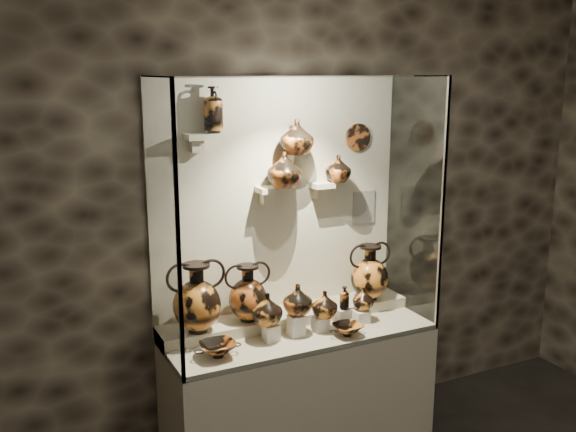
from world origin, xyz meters
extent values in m
cube|color=black|center=(0.00, 2.50, 1.60)|extent=(5.00, 0.02, 3.20)
cube|color=beige|center=(0.00, 2.18, 0.40)|extent=(1.70, 0.60, 0.80)
cube|color=#BFB194|center=(0.00, 2.18, 0.82)|extent=(1.68, 0.58, 0.03)
cube|color=#BFB194|center=(0.00, 2.35, 0.85)|extent=(1.70, 0.25, 0.10)
cube|color=beige|center=(0.00, 2.50, 1.60)|extent=(1.70, 0.03, 1.60)
cube|color=white|center=(0.00, 1.88, 1.60)|extent=(1.70, 0.01, 1.60)
cube|color=white|center=(-0.85, 2.18, 1.60)|extent=(0.01, 0.60, 1.60)
cube|color=white|center=(0.85, 2.18, 1.60)|extent=(0.01, 0.60, 1.60)
cube|color=white|center=(0.00, 2.18, 2.40)|extent=(1.70, 0.60, 0.01)
cube|color=gray|center=(-0.84, 1.89, 1.60)|extent=(0.02, 0.02, 1.60)
cube|color=gray|center=(0.84, 1.89, 1.60)|extent=(0.02, 0.02, 1.60)
cube|color=silver|center=(-0.22, 2.13, 0.88)|extent=(0.09, 0.09, 0.10)
cube|color=silver|center=(-0.05, 2.13, 0.90)|extent=(0.09, 0.09, 0.13)
cube|color=silver|center=(0.12, 2.13, 0.88)|extent=(0.09, 0.09, 0.09)
cube|color=silver|center=(0.28, 2.13, 0.89)|extent=(0.09, 0.09, 0.12)
cube|color=silver|center=(0.42, 2.13, 0.87)|extent=(0.09, 0.09, 0.08)
cube|color=beige|center=(-0.55, 2.42, 2.05)|extent=(0.14, 0.12, 0.04)
cube|color=beige|center=(-0.10, 2.42, 1.70)|extent=(0.14, 0.12, 0.04)
cube|color=beige|center=(0.10, 2.42, 1.90)|extent=(0.10, 0.12, 0.04)
cube|color=beige|center=(0.28, 2.42, 1.70)|extent=(0.14, 0.12, 0.04)
imported|color=orange|center=(-0.24, 2.15, 1.03)|extent=(0.21, 0.21, 0.20)
imported|color=#C15C22|center=(-0.03, 2.15, 1.06)|extent=(0.24, 0.24, 0.19)
imported|color=orange|center=(0.14, 2.11, 1.01)|extent=(0.19, 0.19, 0.17)
imported|color=orange|center=(0.44, 2.15, 0.98)|extent=(0.17, 0.17, 0.15)
imported|color=#C15C22|center=(-0.02, 2.36, 1.83)|extent=(0.26, 0.26, 0.22)
imported|color=#C15C22|center=(0.07, 2.37, 2.03)|extent=(0.26, 0.26, 0.22)
imported|color=#C15C22|center=(0.38, 2.39, 1.81)|extent=(0.17, 0.17, 0.18)
cylinder|color=#9A4C1E|center=(0.58, 2.47, 1.99)|extent=(0.18, 0.02, 0.18)
cube|color=beige|center=(0.64, 2.47, 1.51)|extent=(0.17, 0.01, 0.23)
camera|label=1|loc=(-1.71, -1.17, 2.43)|focal=40.00mm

